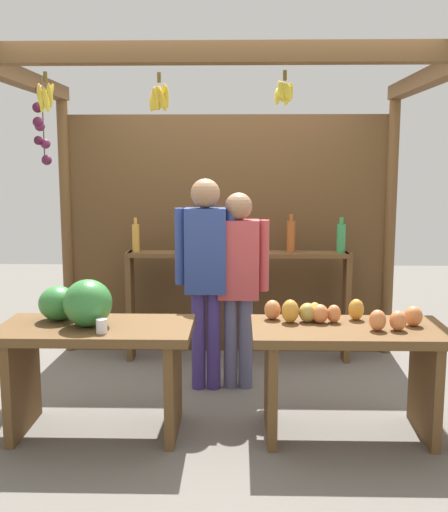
{
  "coord_description": "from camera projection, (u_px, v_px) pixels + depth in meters",
  "views": [
    {
      "loc": [
        0.11,
        -4.66,
        1.8
      ],
      "look_at": [
        0.0,
        -0.21,
        1.11
      ],
      "focal_mm": 42.96,
      "sensor_mm": 36.0,
      "label": 1
    }
  ],
  "objects": [
    {
      "name": "bottle_shelf_unit",
      "position": [
        240.0,
        275.0,
        5.52
      ],
      "size": [
        2.02,
        0.22,
        1.35
      ],
      "color": "brown",
      "rests_on": "ground"
    },
    {
      "name": "fruit_counter_right",
      "position": [
        347.0,
        352.0,
        4.02
      ],
      "size": [
        1.27,
        0.64,
        0.89
      ],
      "color": "brown",
      "rests_on": "ground"
    },
    {
      "name": "fruit_counter_left",
      "position": [
        90.0,
        339.0,
        4.05
      ],
      "size": [
        1.27,
        0.64,
        1.05
      ],
      "color": "brown",
      "rests_on": "ground"
    },
    {
      "name": "vendor_woman",
      "position": [
        238.0,
        273.0,
        4.8
      ],
      "size": [
        0.48,
        0.21,
        1.57
      ],
      "rotation": [
        0.0,
        0.0,
        -0.09
      ],
      "color": "slate",
      "rests_on": "ground"
    },
    {
      "name": "ground_plane",
      "position": [
        225.0,
        390.0,
        4.88
      ],
      "size": [
        12.0,
        12.0,
        0.0
      ],
      "primitive_type": "plane",
      "color": "slate",
      "rests_on": "ground"
    },
    {
      "name": "vendor_man",
      "position": [
        206.0,
        264.0,
        4.77
      ],
      "size": [
        0.48,
        0.23,
        1.68
      ],
      "rotation": [
        0.0,
        0.0,
        -0.18
      ],
      "color": "#40307D",
      "rests_on": "ground"
    },
    {
      "name": "market_stall",
      "position": [
        225.0,
        205.0,
        5.14
      ],
      "size": [
        3.15,
        2.17,
        2.48
      ],
      "color": "brown",
      "rests_on": "ground"
    }
  ]
}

